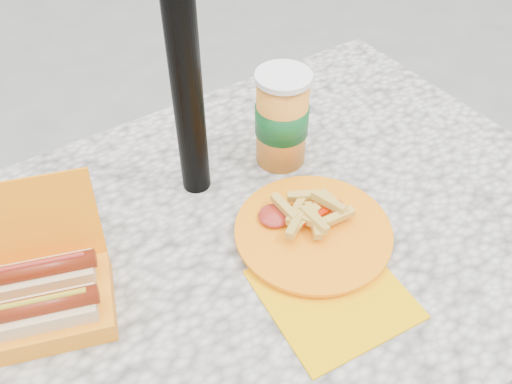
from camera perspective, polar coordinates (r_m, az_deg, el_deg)
picnic_table at (r=0.98m, az=-1.09°, el=-9.19°), size 1.20×0.80×0.75m
hotdog_box at (r=0.84m, az=-22.35°, el=-10.18°), size 0.26×0.24×0.17m
fries_plate at (r=0.89m, az=6.07°, el=-4.47°), size 0.28×0.35×0.05m
soda_cup at (r=0.98m, az=2.74°, el=7.71°), size 0.10×0.10×0.19m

